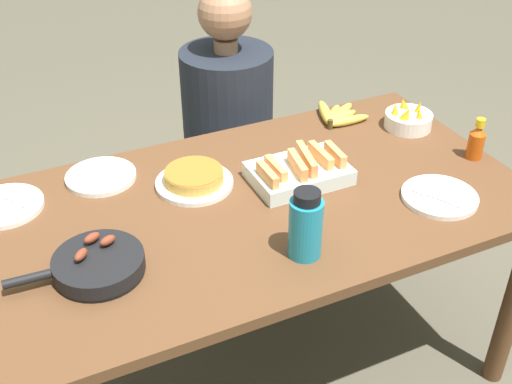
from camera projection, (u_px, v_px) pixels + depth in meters
The scene contains 13 objects.
ground_plane at pixel (256, 369), 2.36m from camera, with size 14.00×14.00×0.00m, color #565142.
dining_table at pixel (256, 226), 2.00m from camera, with size 1.66×0.90×0.76m.
banana_bunch at pixel (337, 116), 2.36m from camera, with size 0.19×0.20×0.04m.
melon_tray at pixel (299, 171), 2.01m from camera, with size 0.30×0.21×0.10m.
skillet at pixel (97, 265), 1.65m from camera, with size 0.35×0.24×0.08m.
frittata_plate_center at pixel (194, 179), 1.99m from camera, with size 0.24×0.24×0.05m.
empty_plate_near_front at pixel (439, 197), 1.94m from camera, with size 0.23×0.23×0.02m.
empty_plate_far_left at pixel (5, 206), 1.90m from camera, with size 0.23×0.23×0.02m.
empty_plate_far_right at pixel (101, 177), 2.04m from camera, with size 0.22×0.22×0.02m.
fruit_bowl_mango at pixel (408, 119), 2.31m from camera, with size 0.17×0.17×0.10m.
water_bottle at pixel (306, 225), 1.68m from camera, with size 0.09×0.09×0.20m.
hot_sauce_bottle at pixel (477, 141), 2.11m from camera, with size 0.05×0.05×0.14m.
person_figure at pixel (229, 155), 2.69m from camera, with size 0.40×0.40×1.20m.
Camera 1 is at (-0.68, -1.44, 1.86)m, focal length 45.00 mm.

